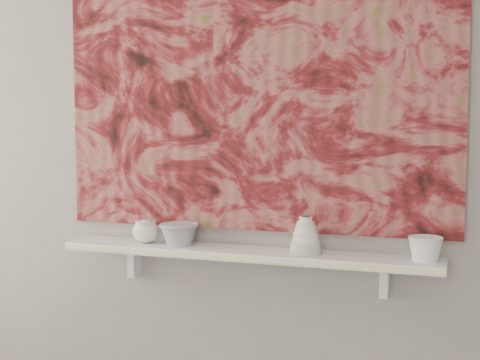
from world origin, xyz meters
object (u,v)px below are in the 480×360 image
at_px(cup_cream, 146,231).
at_px(bell_vessel, 306,235).
at_px(painting, 253,81).
at_px(bowl_grey, 179,234).
at_px(shelf, 246,254).
at_px(bowl_white, 425,249).

relative_size(cup_cream, bell_vessel, 0.75).
bearing_deg(painting, bell_vessel, -20.03).
height_order(painting, bowl_grey, painting).
distance_m(shelf, painting, 0.63).
height_order(bowl_grey, cup_cream, cup_cream).
distance_m(shelf, cup_cream, 0.41).
distance_m(painting, bowl_white, 0.85).
relative_size(painting, bowl_white, 12.99).
bearing_deg(cup_cream, bowl_grey, 0.00).
height_order(bell_vessel, bowl_white, bell_vessel).
distance_m(cup_cream, bell_vessel, 0.63).
xyz_separation_m(cup_cream, bowl_white, (1.03, 0.00, -0.00)).
height_order(shelf, cup_cream, cup_cream).
relative_size(shelf, bowl_grey, 9.39).
bearing_deg(bowl_grey, painting, 16.88).
bearing_deg(bowl_grey, cup_cream, 180.00).
bearing_deg(shelf, painting, 90.00).
distance_m(bell_vessel, bowl_white, 0.41).
relative_size(bowl_grey, bowl_white, 1.29).
xyz_separation_m(painting, bell_vessel, (0.22, -0.08, -0.54)).
bearing_deg(shelf, bell_vessel, 0.00).
relative_size(painting, bell_vessel, 11.43).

